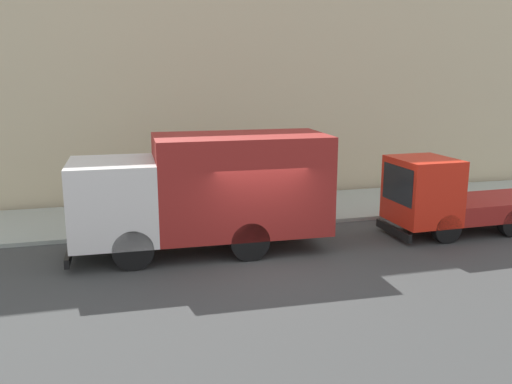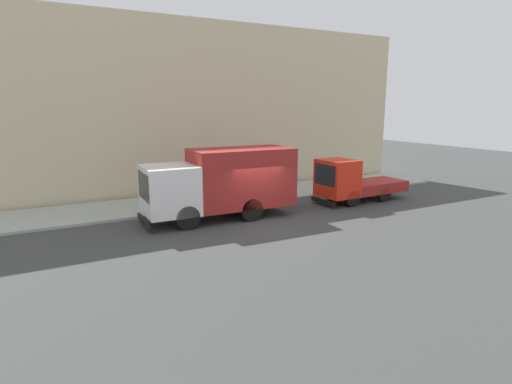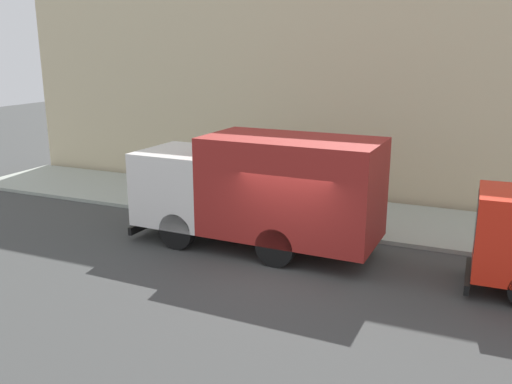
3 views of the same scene
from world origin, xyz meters
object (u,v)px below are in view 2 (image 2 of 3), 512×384
at_px(large_utility_truck, 222,181).
at_px(pedestrian_walking, 203,184).
at_px(street_sign_post, 227,179).
at_px(small_flatbed_truck, 352,182).

xyz_separation_m(large_utility_truck, pedestrian_walking, (3.73, -0.44, -0.78)).
distance_m(large_utility_truck, street_sign_post, 2.35).
height_order(pedestrian_walking, street_sign_post, street_sign_post).
bearing_deg(street_sign_post, large_utility_truck, 150.05).
distance_m(pedestrian_walking, street_sign_post, 1.92).
bearing_deg(small_flatbed_truck, street_sign_post, 69.06).
height_order(large_utility_truck, street_sign_post, large_utility_truck).
distance_m(small_flatbed_truck, street_sign_post, 6.90).
relative_size(small_flatbed_truck, pedestrian_walking, 3.36).
distance_m(small_flatbed_truck, pedestrian_walking, 8.26).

